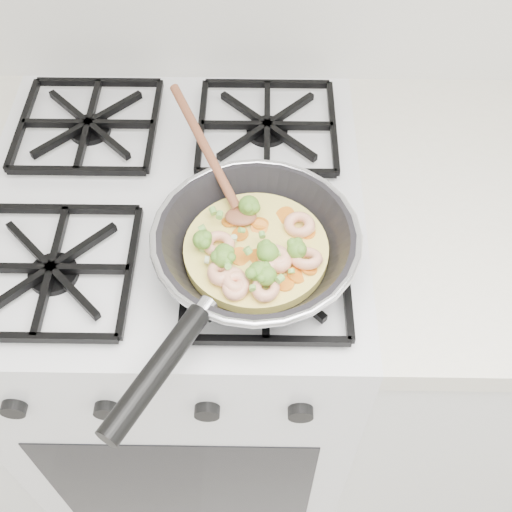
{
  "coord_description": "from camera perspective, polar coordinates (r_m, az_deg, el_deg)",
  "views": [
    {
      "loc": [
        0.14,
        1.03,
        1.64
      ],
      "look_at": [
        0.14,
        1.57,
        0.93
      ],
      "focal_mm": 44.85,
      "sensor_mm": 36.0,
      "label": 1
    }
  ],
  "objects": [
    {
      "name": "skillet",
      "position": [
        0.86,
        -0.23,
        0.72
      ],
      "size": [
        0.31,
        0.56,
        0.09
      ],
      "rotation": [
        0.0,
        0.0,
        -0.17
      ],
      "color": "black",
      "rests_on": "stove"
    },
    {
      "name": "stove",
      "position": [
        1.36,
        -5.68,
        -7.39
      ],
      "size": [
        0.6,
        0.6,
        0.92
      ],
      "color": "white",
      "rests_on": "ground"
    }
  ]
}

